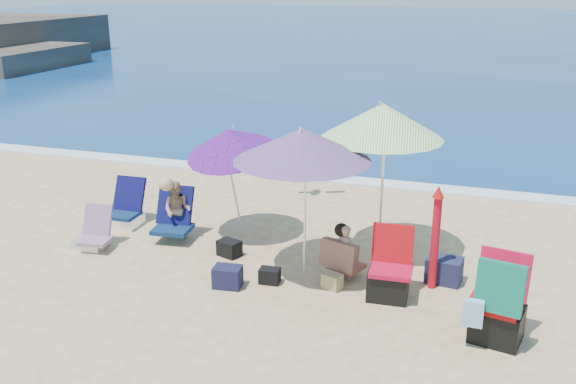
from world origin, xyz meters
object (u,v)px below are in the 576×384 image
(camp_chair_right, at_px, (497,310))
(furled_umbrella, at_px, (436,233))
(umbrella_blue, at_px, (230,141))
(person_left, at_px, (176,210))
(chair_navy, at_px, (125,213))
(umbrella_striped, at_px, (382,121))
(umbrella_turquoise, at_px, (303,145))
(camp_chair_left, at_px, (389,277))
(person_center, at_px, (343,253))
(chair_rainbow, at_px, (93,237))

(camp_chair_right, bearing_deg, furled_umbrella, 126.43)
(umbrella_blue, relative_size, person_left, 1.85)
(camp_chair_right, bearing_deg, chair_navy, 162.72)
(camp_chair_right, xyz_separation_m, person_left, (-4.76, 1.56, 0.09))
(umbrella_striped, xyz_separation_m, camp_chair_right, (1.69, -1.91, -1.62))
(umbrella_turquoise, relative_size, camp_chair_left, 2.33)
(chair_navy, bearing_deg, camp_chair_right, -17.28)
(camp_chair_left, xyz_separation_m, person_center, (-0.67, 0.31, 0.11))
(umbrella_turquoise, bearing_deg, camp_chair_left, -12.02)
(umbrella_blue, distance_m, camp_chair_right, 4.52)
(chair_navy, relative_size, person_center, 0.95)
(furled_umbrella, relative_size, chair_rainbow, 2.26)
(umbrella_turquoise, xyz_separation_m, chair_navy, (-3.31, 0.90, -1.64))
(chair_navy, distance_m, chair_rainbow, 0.97)
(camp_chair_left, bearing_deg, chair_rainbow, 177.56)
(umbrella_blue, relative_size, person_center, 2.42)
(camp_chair_right, relative_size, person_center, 1.32)
(camp_chair_right, bearing_deg, umbrella_blue, 154.88)
(umbrella_blue, xyz_separation_m, person_center, (1.98, -0.88, -1.17))
(camp_chair_left, bearing_deg, umbrella_striped, 107.17)
(chair_rainbow, height_order, person_center, person_center)
(furled_umbrella, height_order, person_center, furled_umbrella)
(camp_chair_right, xyz_separation_m, person_center, (-1.98, 0.97, 0.01))
(umbrella_blue, distance_m, person_left, 1.38)
(umbrella_turquoise, relative_size, chair_rainbow, 3.39)
(umbrella_blue, bearing_deg, chair_rainbow, -151.65)
(furled_umbrella, bearing_deg, person_center, -174.43)
(umbrella_striped, height_order, chair_navy, umbrella_striped)
(person_left, bearing_deg, chair_rainbow, -145.65)
(umbrella_striped, relative_size, umbrella_blue, 1.21)
(umbrella_turquoise, distance_m, furled_umbrella, 2.04)
(camp_chair_left, distance_m, camp_chair_right, 1.46)
(chair_navy, height_order, chair_rainbow, chair_navy)
(umbrella_blue, relative_size, chair_rainbow, 3.01)
(umbrella_blue, height_order, chair_rainbow, umbrella_blue)
(umbrella_blue, bearing_deg, umbrella_turquoise, -33.34)
(furled_umbrella, relative_size, person_left, 1.38)
(umbrella_striped, xyz_separation_m, furled_umbrella, (0.89, -0.83, -1.22))
(umbrella_blue, bearing_deg, camp_chair_left, -24.24)
(umbrella_blue, bearing_deg, chair_navy, -179.05)
(chair_rainbow, distance_m, person_center, 3.84)
(chair_navy, bearing_deg, umbrella_blue, 0.95)
(camp_chair_right, distance_m, person_center, 2.20)
(camp_chair_left, bearing_deg, camp_chair_right, -26.87)
(chair_navy, bearing_deg, umbrella_striped, 1.29)
(chair_rainbow, xyz_separation_m, person_center, (3.83, 0.12, 0.22))
(umbrella_striped, xyz_separation_m, camp_chair_left, (0.39, -1.26, -1.72))
(person_center, bearing_deg, umbrella_striped, 73.13)
(furled_umbrella, bearing_deg, camp_chair_right, -53.57)
(umbrella_blue, xyz_separation_m, person_left, (-0.81, -0.29, -1.08))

